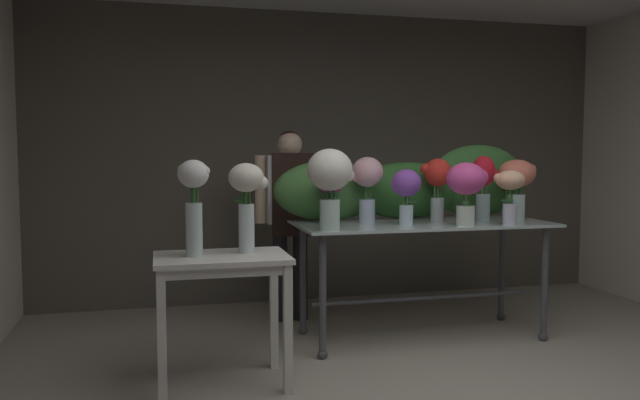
% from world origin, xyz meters
% --- Properties ---
extents(ground_plane, '(7.26, 7.26, 0.00)m').
position_xyz_m(ground_plane, '(0.00, 1.62, 0.00)').
color(ground_plane, '#9E9384').
extents(wall_back, '(5.59, 0.12, 2.69)m').
position_xyz_m(wall_back, '(0.00, 3.24, 1.34)').
color(wall_back, '#5B564C').
rests_on(wall_back, ground).
extents(display_table_glass, '(1.89, 0.81, 0.88)m').
position_xyz_m(display_table_glass, '(0.31, 1.73, 0.73)').
color(display_table_glass, silver).
rests_on(display_table_glass, ground).
extents(side_table_white, '(0.79, 0.54, 0.79)m').
position_xyz_m(side_table_white, '(-1.24, 1.10, 0.68)').
color(side_table_white, silver).
rests_on(side_table_white, ground).
extents(florist, '(0.58, 0.24, 1.57)m').
position_xyz_m(florist, '(-0.54, 2.46, 0.96)').
color(florist, '#232328').
rests_on(florist, ground).
extents(foliage_backdrop, '(2.10, 0.30, 0.58)m').
position_xyz_m(foliage_backdrop, '(0.32, 2.01, 1.12)').
color(foliage_backdrop, '#477F3D').
rests_on(foliage_backdrop, display_table_glass).
extents(vase_coral_ranunculus, '(0.31, 0.28, 0.46)m').
position_xyz_m(vase_coral_ranunculus, '(1.10, 1.74, 1.18)').
color(vase_coral_ranunculus, silver).
rests_on(vase_coral_ranunculus, display_table_glass).
extents(vase_fuchsia_peonies, '(0.30, 0.28, 0.45)m').
position_xyz_m(vase_fuchsia_peonies, '(0.53, 1.45, 1.17)').
color(vase_fuchsia_peonies, silver).
rests_on(vase_fuchsia_peonies, display_table_glass).
extents(vase_peach_dahlias, '(0.22, 0.21, 0.39)m').
position_xyz_m(vase_peach_dahlias, '(0.85, 1.41, 1.14)').
color(vase_peach_dahlias, silver).
rests_on(vase_peach_dahlias, display_table_glass).
extents(vase_magenta_hydrangea, '(0.21, 0.21, 0.37)m').
position_xyz_m(vase_magenta_hydrangea, '(-0.38, 1.78, 1.12)').
color(vase_magenta_hydrangea, silver).
rests_on(vase_magenta_hydrangea, display_table_glass).
extents(vase_violet_anemones, '(0.22, 0.21, 0.40)m').
position_xyz_m(vase_violet_anemones, '(0.12, 1.59, 1.14)').
color(vase_violet_anemones, silver).
rests_on(vase_violet_anemones, display_table_glass).
extents(vase_crimson_carnations, '(0.22, 0.18, 0.49)m').
position_xyz_m(vase_crimson_carnations, '(0.79, 1.69, 1.17)').
color(vase_crimson_carnations, silver).
rests_on(vase_crimson_carnations, display_table_glass).
extents(vase_blush_snapdragons, '(0.24, 0.23, 0.49)m').
position_xyz_m(vase_blush_snapdragons, '(-0.10, 1.79, 1.19)').
color(vase_blush_snapdragons, silver).
rests_on(vase_blush_snapdragons, display_table_glass).
extents(vase_scarlet_lilies, '(0.23, 0.20, 0.47)m').
position_xyz_m(vase_scarlet_lilies, '(0.44, 1.76, 1.18)').
color(vase_scarlet_lilies, silver).
rests_on(vase_scarlet_lilies, display_table_glass).
extents(vase_ivory_tulips, '(0.32, 0.30, 0.55)m').
position_xyz_m(vase_ivory_tulips, '(-0.49, 1.42, 1.23)').
color(vase_ivory_tulips, silver).
rests_on(vase_ivory_tulips, display_table_glass).
extents(vase_white_roses_tall, '(0.18, 0.18, 0.57)m').
position_xyz_m(vase_white_roses_tall, '(-1.39, 1.10, 1.13)').
color(vase_white_roses_tall, silver).
rests_on(vase_white_roses_tall, side_table_white).
extents(vase_cream_lisianthus_tall, '(0.24, 0.21, 0.54)m').
position_xyz_m(vase_cream_lisianthus_tall, '(-1.07, 1.15, 1.14)').
color(vase_cream_lisianthus_tall, silver).
rests_on(vase_cream_lisianthus_tall, side_table_white).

